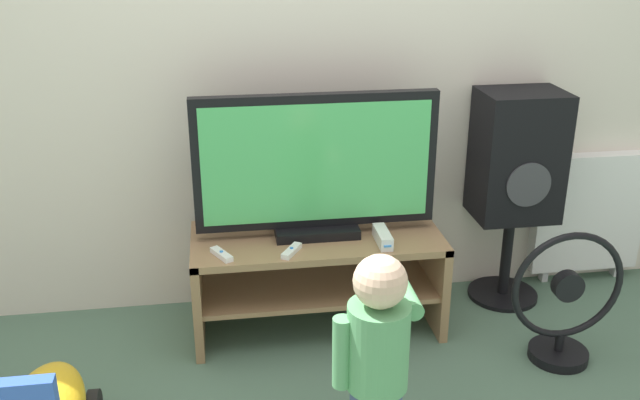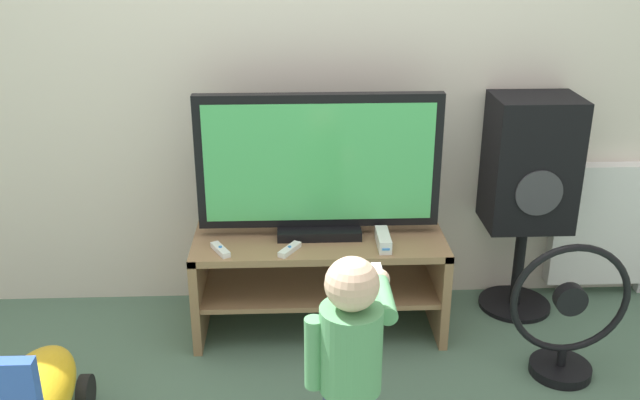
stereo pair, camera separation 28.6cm
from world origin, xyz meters
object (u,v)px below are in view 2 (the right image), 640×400
at_px(game_console, 383,240).
at_px(remote_primary, 220,250).
at_px(remote_secondary, 290,249).
at_px(child, 351,349).
at_px(television, 319,167).
at_px(speaker_tower, 530,169).
at_px(floor_fan, 568,318).
at_px(radiator, 610,225).

distance_m(game_console, remote_primary, 0.66).
bearing_deg(remote_primary, remote_secondary, -1.97).
distance_m(remote_primary, child, 0.87).
relative_size(game_console, child, 0.23).
height_order(television, game_console, television).
relative_size(game_console, speaker_tower, 0.18).
bearing_deg(floor_fan, game_console, 157.10).
xyz_separation_m(television, child, (0.06, -0.90, -0.28)).
bearing_deg(radiator, television, -170.85).
bearing_deg(radiator, speaker_tower, -164.97).
relative_size(game_console, floor_fan, 0.31).
relative_size(game_console, remote_secondary, 1.39).
bearing_deg(speaker_tower, child, -130.46).
relative_size(remote_secondary, speaker_tower, 0.13).
bearing_deg(radiator, game_console, -162.18).
height_order(game_console, child, child).
height_order(television, remote_secondary, television).
relative_size(television, floor_fan, 1.77).
bearing_deg(remote_primary, floor_fan, -10.85).
bearing_deg(remote_secondary, floor_fan, -13.10).
height_order(television, speaker_tower, television).
height_order(game_console, speaker_tower, speaker_tower).
xyz_separation_m(child, floor_fan, (0.88, 0.48, -0.20)).
bearing_deg(floor_fan, radiator, 56.66).
bearing_deg(speaker_tower, television, -173.85).
xyz_separation_m(remote_primary, floor_fan, (1.35, -0.26, -0.19)).
distance_m(game_console, speaker_tower, 0.73).
height_order(remote_primary, radiator, radiator).
relative_size(remote_primary, speaker_tower, 0.13).
height_order(television, floor_fan, television).
height_order(game_console, remote_primary, game_console).
bearing_deg(game_console, radiator, 17.82).
relative_size(remote_primary, radiator, 0.20).
height_order(remote_secondary, floor_fan, floor_fan).
bearing_deg(floor_fan, remote_secondary, 166.90).
xyz_separation_m(game_console, floor_fan, (0.69, -0.29, -0.21)).
relative_size(child, radiator, 1.18).
xyz_separation_m(game_console, remote_secondary, (-0.38, -0.04, -0.02)).
bearing_deg(remote_secondary, television, 54.89).
xyz_separation_m(remote_secondary, child, (0.19, -0.73, 0.01)).
bearing_deg(game_console, television, 152.09).
height_order(floor_fan, radiator, radiator).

